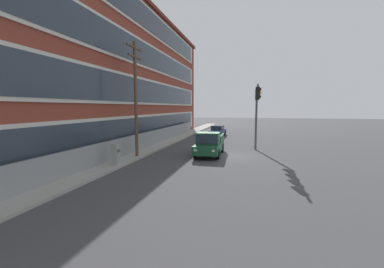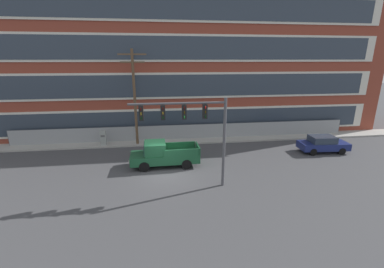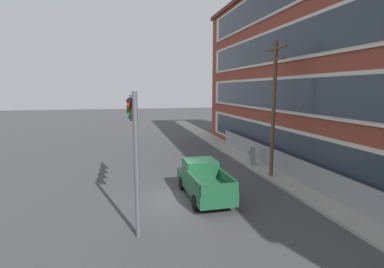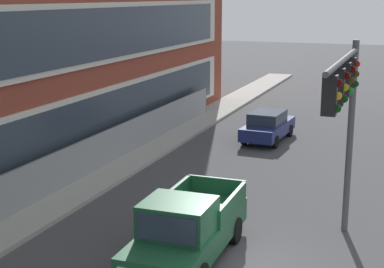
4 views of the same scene
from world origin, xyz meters
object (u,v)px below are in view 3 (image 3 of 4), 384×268
(pickup_truck_dark_green, at_px, (203,181))
(electrical_cabinet, at_px, (251,156))
(traffic_signal_mast, at_px, (133,124))
(utility_pole_near_corner, at_px, (274,104))

(pickup_truck_dark_green, distance_m, electrical_cabinet, 8.01)
(traffic_signal_mast, relative_size, pickup_truck_dark_green, 1.10)
(traffic_signal_mast, distance_m, electrical_cabinet, 12.70)
(traffic_signal_mast, height_order, utility_pole_near_corner, utility_pole_near_corner)
(pickup_truck_dark_green, relative_size, electrical_cabinet, 3.41)
(utility_pole_near_corner, height_order, electrical_cabinet, utility_pole_near_corner)
(traffic_signal_mast, xyz_separation_m, utility_pole_near_corner, (-4.31, 9.47, 0.59))
(traffic_signal_mast, distance_m, utility_pole_near_corner, 10.42)
(pickup_truck_dark_green, relative_size, utility_pole_near_corner, 0.60)
(electrical_cabinet, bearing_deg, pickup_truck_dark_green, -44.14)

